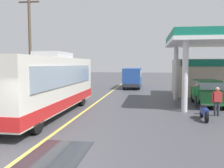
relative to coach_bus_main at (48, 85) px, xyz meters
name	(u,v)px	position (x,y,z in m)	size (l,w,h in m)	color
ground	(112,91)	(1.82, 13.05, -1.72)	(120.00, 120.00, 0.00)	#424247
lane_divider_stripe	(104,97)	(1.82, 8.05, -1.72)	(0.16, 50.00, 0.01)	#D8CC4C
coach_bus_main	(48,85)	(0.00, 0.00, 0.00)	(2.60, 11.04, 3.69)	silver
gas_station_roadside	(218,68)	(11.71, 9.00, 0.91)	(9.10, 11.95, 5.10)	#147259
car_at_pump	(207,91)	(9.96, 4.81, -0.71)	(1.70, 4.20, 1.82)	#1E602D
minibus_opposing_lane	(133,76)	(3.81, 17.09, -0.25)	(2.04, 6.13, 2.44)	#264C9E
motorcycle_parked_forecourt	(204,112)	(8.71, -0.09, -1.28)	(0.55, 1.80, 0.92)	black
pedestrian_near_pump	(197,94)	(9.09, 3.92, -0.79)	(0.55, 0.22, 1.66)	#33333F
pedestrian_by_shop	(217,100)	(9.65, 1.09, -0.79)	(0.55, 0.22, 1.66)	#33333F
utility_pole_roadside	(30,45)	(-4.28, 6.52, 2.85)	(1.80, 0.24, 8.78)	brown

